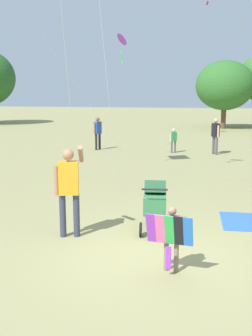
{
  "coord_description": "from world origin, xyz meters",
  "views": [
    {
      "loc": [
        0.79,
        -6.5,
        2.77
      ],
      "look_at": [
        -0.64,
        1.01,
        1.3
      ],
      "focal_mm": 43.35,
      "sensor_mm": 36.0,
      "label": 1
    }
  ],
  "objects": [
    {
      "name": "person_kid_running",
      "position": [
        -4.09,
        11.96,
        0.91
      ],
      "size": [
        0.34,
        0.45,
        1.54
      ],
      "color": "#232328",
      "rests_on": "ground"
    },
    {
      "name": "kite_green_novelty",
      "position": [
        -2.88,
        11.6,
        4.89
      ],
      "size": [
        2.74,
        3.64,
        5.23
      ],
      "color": "purple",
      "rests_on": "ground"
    },
    {
      "name": "person_red_shirt",
      "position": [
        -0.51,
        11.64,
        0.65
      ],
      "size": [
        0.3,
        0.25,
        1.09
      ],
      "color": "#4C4C51",
      "rests_on": "ground"
    },
    {
      "name": "person_back_turned",
      "position": [
        1.31,
        11.55,
        0.93
      ],
      "size": [
        0.36,
        0.45,
        1.58
      ],
      "color": "#4C4C51",
      "rests_on": "ground"
    },
    {
      "name": "person_adult_flyer",
      "position": [
        -1.66,
        0.6,
        1.03
      ],
      "size": [
        0.56,
        0.61,
        1.78
      ],
      "color": "#33384C",
      "rests_on": "ground"
    },
    {
      "name": "child_with_butterfly_kite",
      "position": [
        0.37,
        -0.61,
        0.63
      ],
      "size": [
        0.72,
        0.39,
        1.03
      ],
      "color": "#7F705B",
      "rests_on": "ground"
    },
    {
      "name": "stroller",
      "position": [
        -0.1,
        1.26,
        0.61
      ],
      "size": [
        0.58,
        1.1,
        1.03
      ],
      "color": "black",
      "rests_on": "ground"
    },
    {
      "name": "ground_plane",
      "position": [
        0.0,
        0.0,
        0.0
      ],
      "size": [
        120.0,
        120.0,
        0.0
      ],
      "primitive_type": "plane",
      "color": "#938E5B"
    },
    {
      "name": "picnic_blanket",
      "position": [
        1.88,
        2.13,
        0.01
      ],
      "size": [
        1.32,
        1.31,
        0.02
      ],
      "primitive_type": "cube",
      "rotation": [
        0.0,
        0.0,
        0.03
      ],
      "color": "#3366B2",
      "rests_on": "ground"
    }
  ]
}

